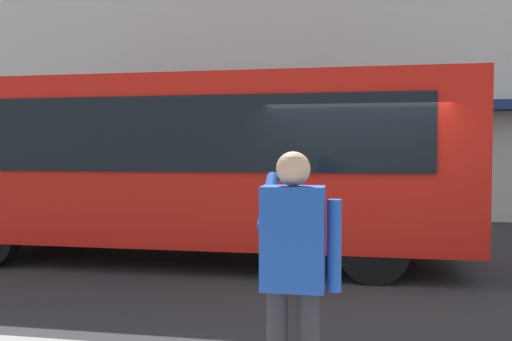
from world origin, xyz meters
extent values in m
plane|color=#2B2B2D|center=(0.00, 0.00, 0.00)|extent=(60.00, 60.00, 0.00)
cube|color=beige|center=(0.00, -6.80, 6.00)|extent=(28.00, 0.80, 12.00)
cube|color=navy|center=(-3.50, -6.20, 3.00)|extent=(4.40, 1.10, 0.24)
cube|color=red|center=(2.75, -0.65, 1.70)|extent=(9.00, 2.50, 2.60)
cube|color=black|center=(2.75, 0.61, 2.10)|extent=(7.60, 0.06, 1.10)
cylinder|color=black|center=(5.75, -1.75, 0.50)|extent=(1.00, 0.28, 1.00)
cylinder|color=black|center=(-0.25, -1.75, 0.50)|extent=(1.00, 0.28, 1.00)
cylinder|color=black|center=(-0.25, 0.45, 0.50)|extent=(1.00, 0.28, 1.00)
cube|color=#1E4CAD|center=(0.48, 4.46, 1.30)|extent=(0.40, 0.24, 0.66)
sphere|color=#D8A884|center=(0.48, 4.46, 1.74)|extent=(0.22, 0.22, 0.22)
cylinder|color=#1E4CAD|center=(0.22, 4.46, 1.26)|extent=(0.09, 0.09, 0.58)
cylinder|color=#1E4CAD|center=(0.66, 4.30, 1.52)|extent=(0.09, 0.48, 0.37)
cube|color=black|center=(0.58, 4.16, 1.72)|extent=(0.07, 0.01, 0.14)
camera|label=1|loc=(0.16, 7.67, 1.85)|focal=35.74mm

